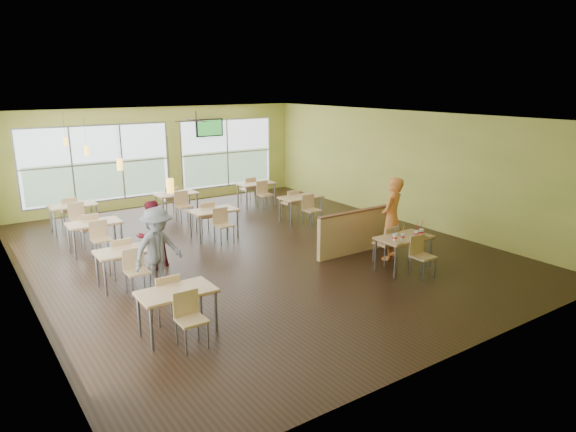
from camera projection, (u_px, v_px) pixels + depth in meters
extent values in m
plane|color=black|center=(253.00, 250.00, 12.52)|extent=(12.00, 12.00, 0.00)
plane|color=white|center=(251.00, 117.00, 11.71)|extent=(12.00, 12.00, 0.00)
cube|color=#D3CD55|center=(160.00, 156.00, 16.90)|extent=(10.00, 0.04, 3.20)
cube|color=#D3CD55|center=(466.00, 253.00, 7.33)|extent=(10.00, 0.04, 3.20)
cube|color=#D3CD55|center=(17.00, 216.00, 9.38)|extent=(0.04, 12.00, 3.20)
cube|color=#D3CD55|center=(401.00, 166.00, 14.85)|extent=(0.04, 12.00, 3.20)
cube|color=white|center=(38.00, 248.00, 7.81)|extent=(0.02, 4.50, 2.35)
cube|color=white|center=(98.00, 164.00, 15.81)|extent=(4.50, 0.02, 2.35)
cube|color=white|center=(227.00, 153.00, 18.27)|extent=(3.50, 0.02, 2.35)
cube|color=#B7BABC|center=(23.00, 272.00, 10.11)|extent=(0.04, 9.40, 0.05)
cube|color=#B7BABC|center=(169.00, 193.00, 17.33)|extent=(8.00, 0.04, 0.05)
cube|color=tan|center=(404.00, 237.00, 11.04)|extent=(1.20, 0.70, 0.04)
cube|color=brown|center=(404.00, 239.00, 11.04)|extent=(1.22, 0.71, 0.01)
cylinder|color=slate|center=(395.00, 262.00, 10.60)|extent=(0.05, 0.05, 0.71)
cylinder|color=slate|center=(430.00, 253.00, 11.19)|extent=(0.05, 0.05, 0.71)
cylinder|color=slate|center=(376.00, 255.00, 11.07)|extent=(0.05, 0.05, 0.71)
cylinder|color=slate|center=(410.00, 246.00, 11.66)|extent=(0.05, 0.05, 0.71)
cube|color=tan|center=(385.00, 243.00, 11.54)|extent=(0.42, 0.42, 0.04)
cube|color=tan|center=(380.00, 232.00, 11.64)|extent=(0.42, 0.04, 0.40)
cube|color=tan|center=(423.00, 257.00, 10.67)|extent=(0.42, 0.42, 0.04)
cube|color=tan|center=(431.00, 249.00, 10.46)|extent=(0.42, 0.04, 0.40)
cube|color=tan|center=(358.00, 232.00, 12.25)|extent=(2.40, 0.12, 1.00)
cube|color=brown|center=(359.00, 211.00, 12.12)|extent=(2.40, 0.14, 0.04)
cube|color=tan|center=(176.00, 292.00, 8.19)|extent=(1.20, 0.70, 0.04)
cube|color=brown|center=(176.00, 293.00, 8.19)|extent=(1.22, 0.71, 0.01)
cylinder|color=slate|center=(152.00, 329.00, 7.76)|extent=(0.05, 0.05, 0.71)
cylinder|color=slate|center=(216.00, 311.00, 8.35)|extent=(0.05, 0.05, 0.71)
cylinder|color=slate|center=(139.00, 315.00, 8.22)|extent=(0.05, 0.05, 0.71)
cylinder|color=slate|center=(201.00, 299.00, 8.81)|extent=(0.05, 0.05, 0.71)
cube|color=tan|center=(165.00, 296.00, 8.70)|extent=(0.42, 0.42, 0.04)
cube|color=tan|center=(160.00, 281.00, 8.79)|extent=(0.42, 0.04, 0.40)
cube|color=tan|center=(192.00, 320.00, 7.82)|extent=(0.42, 0.42, 0.04)
cube|color=tan|center=(196.00, 312.00, 7.61)|extent=(0.42, 0.04, 0.40)
cube|color=tan|center=(127.00, 250.00, 10.18)|extent=(1.20, 0.70, 0.04)
cube|color=brown|center=(127.00, 252.00, 10.19)|extent=(1.22, 0.71, 0.01)
cylinder|color=slate|center=(105.00, 278.00, 9.75)|extent=(0.05, 0.05, 0.71)
cylinder|color=slate|center=(160.00, 267.00, 10.34)|extent=(0.05, 0.05, 0.71)
cylinder|color=slate|center=(97.00, 269.00, 10.21)|extent=(0.05, 0.05, 0.71)
cylinder|color=slate|center=(150.00, 259.00, 10.80)|extent=(0.05, 0.05, 0.71)
cube|color=tan|center=(120.00, 256.00, 10.69)|extent=(0.42, 0.42, 0.04)
cube|color=tan|center=(116.00, 244.00, 10.79)|extent=(0.42, 0.04, 0.40)
cube|color=tan|center=(137.00, 272.00, 9.81)|extent=(0.42, 0.42, 0.04)
cube|color=tan|center=(140.00, 264.00, 9.61)|extent=(0.42, 0.04, 0.40)
cube|color=tan|center=(94.00, 223.00, 12.18)|extent=(1.20, 0.70, 0.04)
cube|color=brown|center=(94.00, 224.00, 12.18)|extent=(1.22, 0.71, 0.01)
cylinder|color=slate|center=(75.00, 245.00, 11.74)|extent=(0.05, 0.05, 0.71)
cylinder|color=slate|center=(122.00, 237.00, 12.34)|extent=(0.05, 0.05, 0.71)
cylinder|color=slate|center=(69.00, 239.00, 12.21)|extent=(0.05, 0.05, 0.71)
cylinder|color=slate|center=(115.00, 232.00, 12.80)|extent=(0.05, 0.05, 0.71)
cube|color=tan|center=(89.00, 229.00, 12.69)|extent=(0.42, 0.42, 0.04)
cube|color=tan|center=(86.00, 219.00, 12.78)|extent=(0.42, 0.04, 0.40)
cube|color=tan|center=(101.00, 240.00, 11.81)|extent=(0.42, 0.42, 0.04)
cube|color=tan|center=(103.00, 233.00, 11.60)|extent=(0.42, 0.04, 0.40)
cube|color=tan|center=(73.00, 205.00, 13.93)|extent=(1.20, 0.70, 0.04)
cube|color=brown|center=(73.00, 206.00, 13.94)|extent=(1.22, 0.71, 0.01)
cylinder|color=slate|center=(55.00, 224.00, 13.50)|extent=(0.05, 0.05, 0.71)
cylinder|color=slate|center=(97.00, 218.00, 14.09)|extent=(0.05, 0.05, 0.71)
cylinder|color=slate|center=(51.00, 219.00, 13.96)|extent=(0.05, 0.05, 0.71)
cylinder|color=slate|center=(92.00, 213.00, 14.55)|extent=(0.05, 0.05, 0.71)
cube|color=tan|center=(69.00, 211.00, 14.44)|extent=(0.42, 0.42, 0.04)
cube|color=tan|center=(67.00, 202.00, 14.54)|extent=(0.42, 0.04, 0.40)
cube|color=tan|center=(79.00, 219.00, 13.56)|extent=(0.42, 0.42, 0.04)
cube|color=tan|center=(79.00, 213.00, 13.36)|extent=(0.42, 0.04, 0.40)
cube|color=tan|center=(214.00, 210.00, 13.37)|extent=(1.20, 0.70, 0.04)
cube|color=brown|center=(214.00, 211.00, 13.37)|extent=(1.22, 0.71, 0.01)
cylinder|color=slate|center=(200.00, 230.00, 12.93)|extent=(0.05, 0.05, 0.71)
cylinder|color=slate|center=(238.00, 223.00, 13.52)|extent=(0.05, 0.05, 0.71)
cylinder|color=slate|center=(191.00, 225.00, 13.40)|extent=(0.05, 0.05, 0.71)
cylinder|color=slate|center=(227.00, 219.00, 13.99)|extent=(0.05, 0.05, 0.71)
cube|color=tan|center=(205.00, 216.00, 13.87)|extent=(0.42, 0.42, 0.04)
cube|color=tan|center=(202.00, 207.00, 13.97)|extent=(0.42, 0.04, 0.40)
cube|color=tan|center=(224.00, 225.00, 13.00)|extent=(0.42, 0.42, 0.04)
cube|color=tan|center=(227.00, 219.00, 12.79)|extent=(0.42, 0.04, 0.40)
cube|color=tan|center=(176.00, 194.00, 15.36)|extent=(1.20, 0.70, 0.04)
cube|color=brown|center=(176.00, 194.00, 15.37)|extent=(1.22, 0.71, 0.01)
cylinder|color=slate|center=(163.00, 210.00, 14.93)|extent=(0.05, 0.05, 0.71)
cylinder|color=slate|center=(197.00, 205.00, 15.52)|extent=(0.05, 0.05, 0.71)
cylinder|color=slate|center=(156.00, 206.00, 15.39)|extent=(0.05, 0.05, 0.71)
cylinder|color=slate|center=(189.00, 202.00, 15.98)|extent=(0.05, 0.05, 0.71)
cube|color=tan|center=(170.00, 199.00, 15.87)|extent=(0.42, 0.42, 0.04)
cube|color=tan|center=(167.00, 191.00, 15.96)|extent=(0.42, 0.04, 0.40)
cube|color=tan|center=(184.00, 206.00, 14.99)|extent=(0.42, 0.42, 0.04)
cube|color=tan|center=(186.00, 200.00, 14.78)|extent=(0.42, 0.04, 0.40)
cube|color=tan|center=(301.00, 197.00, 14.90)|extent=(1.20, 0.70, 0.04)
cube|color=brown|center=(301.00, 198.00, 14.90)|extent=(1.22, 0.71, 0.01)
cylinder|color=slate|center=(291.00, 214.00, 14.47)|extent=(0.05, 0.05, 0.71)
cylinder|color=slate|center=(321.00, 209.00, 15.06)|extent=(0.05, 0.05, 0.71)
cylinder|color=slate|center=(280.00, 210.00, 14.93)|extent=(0.05, 0.05, 0.71)
cylinder|color=slate|center=(309.00, 205.00, 15.52)|extent=(0.05, 0.05, 0.71)
cube|color=tan|center=(290.00, 203.00, 15.41)|extent=(0.42, 0.42, 0.04)
cube|color=tan|center=(286.00, 195.00, 15.50)|extent=(0.42, 0.04, 0.40)
cube|color=tan|center=(312.00, 210.00, 14.53)|extent=(0.42, 0.42, 0.04)
cube|color=tan|center=(316.00, 204.00, 14.32)|extent=(0.42, 0.04, 0.40)
cube|color=tan|center=(256.00, 184.00, 16.89)|extent=(1.20, 0.70, 0.04)
cube|color=brown|center=(256.00, 184.00, 16.90)|extent=(1.22, 0.71, 0.01)
cylinder|color=slate|center=(247.00, 198.00, 16.46)|extent=(0.05, 0.05, 0.71)
cylinder|color=slate|center=(275.00, 194.00, 17.05)|extent=(0.05, 0.05, 0.71)
cylinder|color=slate|center=(238.00, 195.00, 16.92)|extent=(0.05, 0.05, 0.71)
cylinder|color=slate|center=(266.00, 191.00, 17.51)|extent=(0.05, 0.05, 0.71)
cube|color=tan|center=(248.00, 189.00, 17.40)|extent=(0.42, 0.42, 0.04)
cube|color=tan|center=(245.00, 182.00, 17.50)|extent=(0.42, 0.04, 0.40)
cube|color=tan|center=(265.00, 195.00, 16.52)|extent=(0.42, 0.42, 0.04)
cube|color=tan|center=(268.00, 189.00, 16.32)|extent=(0.42, 0.04, 0.40)
cylinder|color=#2D2119|center=(169.00, 160.00, 7.65)|extent=(0.01, 0.01, 0.70)
cylinder|color=gold|center=(170.00, 186.00, 7.75)|extent=(0.11, 0.11, 0.22)
cylinder|color=#2D2119|center=(118.00, 144.00, 9.65)|extent=(0.01, 0.01, 0.70)
cylinder|color=gold|center=(120.00, 165.00, 9.75)|extent=(0.11, 0.11, 0.22)
cylinder|color=#2D2119|center=(85.00, 133.00, 11.64)|extent=(0.01, 0.01, 0.70)
cylinder|color=gold|center=(87.00, 151.00, 11.74)|extent=(0.11, 0.11, 0.22)
cylinder|color=#2D2119|center=(64.00, 126.00, 13.39)|extent=(0.01, 0.01, 0.70)
cylinder|color=gold|center=(66.00, 142.00, 13.49)|extent=(0.11, 0.11, 0.22)
cylinder|color=#2D2119|center=(196.00, 115.00, 14.13)|extent=(0.03, 0.03, 0.24)
cylinder|color=#2D2119|center=(196.00, 120.00, 14.17)|extent=(0.16, 0.16, 0.06)
cube|color=#2D2119|center=(208.00, 120.00, 14.36)|extent=(0.55, 0.10, 0.01)
cube|color=#2D2119|center=(191.00, 120.00, 14.44)|extent=(0.10, 0.55, 0.01)
cube|color=#2D2119|center=(184.00, 121.00, 13.97)|extent=(0.55, 0.10, 0.01)
cube|color=#2D2119|center=(202.00, 121.00, 13.89)|extent=(0.10, 0.55, 0.01)
cube|color=black|center=(209.00, 128.00, 17.59)|extent=(1.00, 0.06, 0.60)
cube|color=green|center=(210.00, 128.00, 17.56)|extent=(0.90, 0.01, 0.52)
imported|color=#E84B19|center=(392.00, 219.00, 11.69)|extent=(0.82, 0.70, 1.91)
imported|color=maroon|center=(152.00, 235.00, 11.12)|extent=(0.89, 0.79, 1.52)
imported|color=slate|center=(158.00, 249.00, 9.92)|extent=(1.21, 0.91, 1.67)
cone|color=white|center=(395.00, 238.00, 10.72)|extent=(0.10, 0.10, 0.14)
cylinder|color=red|center=(395.00, 238.00, 10.72)|extent=(0.09, 0.09, 0.04)
cylinder|color=white|center=(395.00, 234.00, 10.70)|extent=(0.11, 0.11, 0.01)
cylinder|color=#2982EC|center=(395.00, 229.00, 10.67)|extent=(0.03, 0.06, 0.24)
cone|color=white|center=(403.00, 237.00, 10.81)|extent=(0.09, 0.09, 0.12)
cylinder|color=red|center=(403.00, 237.00, 10.81)|extent=(0.09, 0.09, 0.04)
cylinder|color=white|center=(403.00, 234.00, 10.79)|extent=(0.10, 0.10, 0.01)
cylinder|color=yellow|center=(403.00, 229.00, 10.77)|extent=(0.02, 0.06, 0.22)
cone|color=white|center=(416.00, 234.00, 11.00)|extent=(0.10, 0.10, 0.13)
cylinder|color=red|center=(416.00, 234.00, 11.00)|extent=(0.09, 0.09, 0.04)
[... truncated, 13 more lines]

